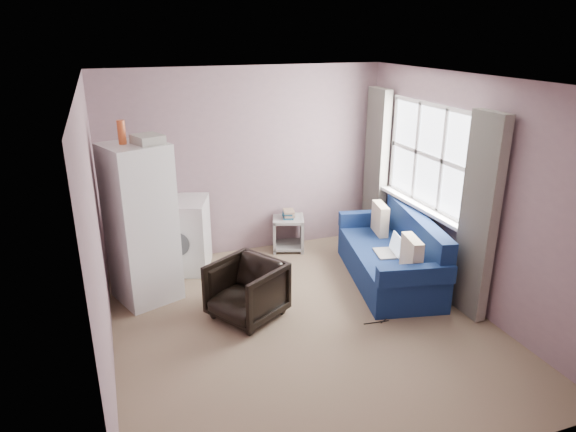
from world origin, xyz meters
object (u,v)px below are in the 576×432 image
Objects in this scene: sofa at (393,257)px; washing_machine at (182,233)px; fridge at (141,223)px; side_table at (288,231)px; armchair at (247,288)px.

washing_machine is at bearing 165.00° from sofa.
side_table is at bearing -0.41° from fridge.
fridge reaches higher than sofa.
sofa is at bearing -56.34° from side_table.
fridge reaches higher than washing_machine.
armchair is 0.34× the size of fridge.
sofa is (1.92, 0.24, -0.04)m from armchair.
sofa is (2.88, -0.58, -0.61)m from fridge.
armchair is 0.75× the size of washing_machine.
side_table is (2.00, 0.76, -0.64)m from fridge.
side_table is (1.03, 1.57, -0.08)m from armchair.
sofa is at bearing 65.09° from armchair.
washing_machine is (-0.45, 1.45, 0.14)m from armchair.
washing_machine reaches higher than armchair.
side_table is (1.49, 0.12, -0.21)m from washing_machine.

